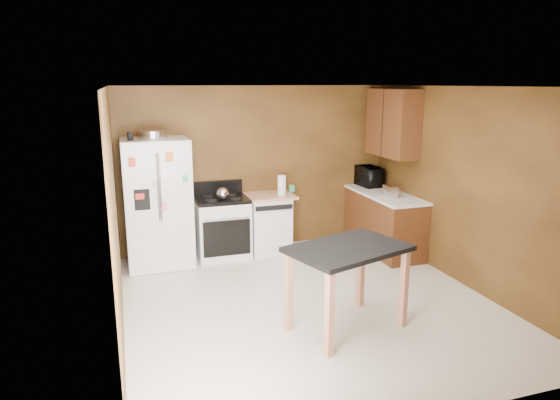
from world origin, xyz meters
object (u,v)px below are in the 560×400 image
paper_towel (282,185)px  island (348,260)px  green_canister (292,188)px  microwave (368,177)px  kettle (223,194)px  dishwasher (268,222)px  toaster (390,191)px  refrigerator (158,203)px  gas_range (222,226)px  pen_cup (130,136)px  roasting_pan (154,134)px

paper_towel → island: size_ratio=0.22×
green_canister → microwave: size_ratio=0.20×
kettle → dishwasher: kettle is taller
toaster → refrigerator: (-3.29, 0.66, -0.08)m
refrigerator → gas_range: bearing=3.8°
pen_cup → dishwasher: size_ratio=0.12×
island → microwave: bearing=58.8°
paper_towel → gas_range: size_ratio=0.27×
refrigerator → roasting_pan: bearing=91.4°
paper_towel → refrigerator: (-1.82, -0.01, -0.14)m
paper_towel → refrigerator: refrigerator is taller
green_canister → toaster: size_ratio=0.46×
pen_cup → toaster: 3.75m
gas_range → dishwasher: gas_range is taller
roasting_pan → refrigerator: bearing=-88.6°
microwave → pen_cup: bearing=91.6°
paper_towel → island: (-0.13, -2.57, -0.27)m
microwave → dishwasher: bearing=90.2°
kettle → roasting_pan: bearing=172.5°
refrigerator → dishwasher: refrigerator is taller
kettle → paper_towel: (0.92, 0.08, 0.05)m
pen_cup → paper_towel: bearing=3.4°
green_canister → island: 2.77m
refrigerator → dishwasher: bearing=3.0°
roasting_pan → island: size_ratio=0.32×
gas_range → toaster: bearing=-16.8°
roasting_pan → refrigerator: 0.96m
microwave → paper_towel: bearing=93.5°
roasting_pan → green_canister: roasting_pan is taller
roasting_pan → refrigerator: roasting_pan is taller
gas_range → green_canister: bearing=5.8°
roasting_pan → microwave: size_ratio=0.83×
island → roasting_pan: bearing=123.0°
green_canister → toaster: bearing=-33.9°
toaster → microwave: 0.85m
paper_towel → gas_range: bearing=176.6°
pen_cup → paper_towel: size_ratio=0.37×
toaster → green_canister: bearing=150.3°
paper_towel → green_canister: (0.22, 0.17, -0.09)m
green_canister → refrigerator: size_ratio=0.06×
dishwasher → paper_towel: bearing=-22.1°
paper_towel → gas_range: (-0.91, 0.05, -0.58)m
paper_towel → island: paper_towel is taller
roasting_pan → pen_cup: 0.36m
pen_cup → kettle: (1.22, 0.05, -0.87)m
toaster → microwave: microwave is taller
refrigerator → dishwasher: 1.69m
roasting_pan → pen_cup: (-0.31, -0.17, 0.00)m
pen_cup → green_canister: size_ratio=1.03×
pen_cup → gas_range: 1.86m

